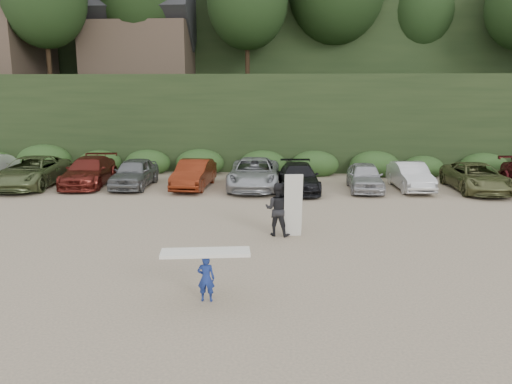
{
  "coord_description": "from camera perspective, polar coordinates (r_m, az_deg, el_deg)",
  "views": [
    {
      "loc": [
        -0.19,
        -15.55,
        5.23
      ],
      "look_at": [
        -1.54,
        3.0,
        1.3
      ],
      "focal_mm": 35.0,
      "sensor_mm": 36.0,
      "label": 1
    }
  ],
  "objects": [
    {
      "name": "ground",
      "position": [
        16.41,
        4.65,
        -6.7
      ],
      "size": [
        120.0,
        120.0,
        0.0
      ],
      "primitive_type": "plane",
      "color": "tan",
      "rests_on": "ground"
    },
    {
      "name": "hillside_backdrop",
      "position": [
        51.83,
        4.28,
        18.53
      ],
      "size": [
        90.0,
        41.5,
        28.0
      ],
      "color": "black",
      "rests_on": "ground"
    },
    {
      "name": "parked_cars",
      "position": [
        26.19,
        -3.62,
        2.06
      ],
      "size": [
        34.49,
        6.29,
        1.6
      ],
      "color": "#ABABAF",
      "rests_on": "ground"
    },
    {
      "name": "child_surfer",
      "position": [
        12.45,
        -5.76,
        -8.53
      ],
      "size": [
        2.24,
        0.91,
        1.31
      ],
      "color": "navy",
      "rests_on": "ground"
    },
    {
      "name": "adult_surfer",
      "position": [
        17.76,
        2.65,
        -1.94
      ],
      "size": [
        1.42,
        0.92,
        2.27
      ],
      "color": "black",
      "rests_on": "ground"
    }
  ]
}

